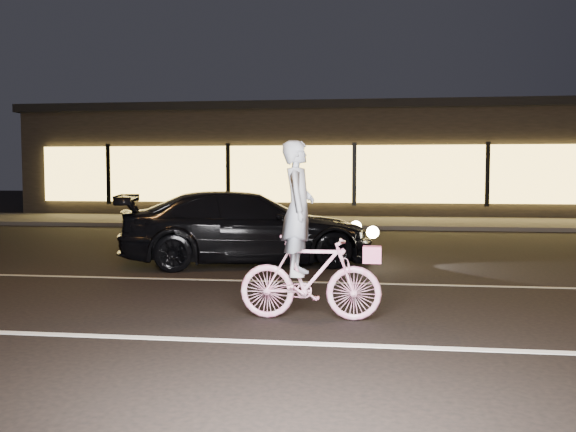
# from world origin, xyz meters

# --- Properties ---
(ground) EXTENTS (90.00, 90.00, 0.00)m
(ground) POSITION_xyz_m (0.00, 0.00, 0.00)
(ground) COLOR black
(ground) RESTS_ON ground
(lane_stripe_near) EXTENTS (60.00, 0.12, 0.01)m
(lane_stripe_near) POSITION_xyz_m (0.00, -1.50, 0.00)
(lane_stripe_near) COLOR silver
(lane_stripe_near) RESTS_ON ground
(lane_stripe_far) EXTENTS (60.00, 0.10, 0.01)m
(lane_stripe_far) POSITION_xyz_m (0.00, 2.00, 0.00)
(lane_stripe_far) COLOR gray
(lane_stripe_far) RESTS_ON ground
(sidewalk) EXTENTS (30.00, 4.00, 0.12)m
(sidewalk) POSITION_xyz_m (0.00, 13.00, 0.06)
(sidewalk) COLOR #383533
(sidewalk) RESTS_ON ground
(storefront) EXTENTS (25.40, 8.42, 4.20)m
(storefront) POSITION_xyz_m (0.00, 18.97, 2.15)
(storefront) COLOR black
(storefront) RESTS_ON ground
(cyclist) EXTENTS (1.63, 0.56, 2.05)m
(cyclist) POSITION_xyz_m (-0.05, -0.46, 0.73)
(cyclist) COLOR #D5347F
(cyclist) RESTS_ON ground
(sedan) EXTENTS (4.93, 3.05, 1.33)m
(sedan) POSITION_xyz_m (-1.60, 3.79, 0.67)
(sedan) COLOR black
(sedan) RESTS_ON ground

